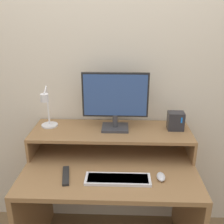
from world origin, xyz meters
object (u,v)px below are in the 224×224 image
(desk_lamp, at_px, (47,111))
(remote_control, at_px, (66,176))
(monitor, at_px, (115,99))
(mouse, at_px, (161,177))
(keyboard, at_px, (118,179))
(router_dock, at_px, (176,121))

(desk_lamp, relative_size, remote_control, 1.54)
(monitor, distance_m, mouse, 0.60)
(mouse, bearing_deg, monitor, 128.79)
(monitor, relative_size, remote_control, 2.30)
(desk_lamp, distance_m, keyboard, 0.68)
(desk_lamp, relative_size, mouse, 3.39)
(mouse, bearing_deg, keyboard, -174.27)
(desk_lamp, distance_m, router_dock, 0.90)
(desk_lamp, bearing_deg, remote_control, -61.37)
(keyboard, relative_size, mouse, 4.38)
(desk_lamp, bearing_deg, keyboard, -34.96)
(monitor, bearing_deg, mouse, -51.21)
(monitor, distance_m, keyboard, 0.54)
(router_dock, distance_m, keyboard, 0.60)
(keyboard, bearing_deg, monitor, 93.96)
(desk_lamp, xyz_separation_m, keyboard, (0.50, -0.35, -0.30))
(monitor, bearing_deg, router_dock, 0.74)
(desk_lamp, xyz_separation_m, remote_control, (0.17, -0.32, -0.30))
(router_dock, relative_size, remote_control, 0.66)
(keyboard, height_order, remote_control, keyboard)
(monitor, xyz_separation_m, mouse, (0.29, -0.36, -0.38))
(keyboard, distance_m, mouse, 0.26)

